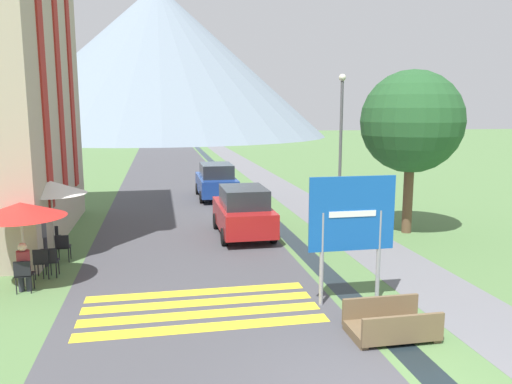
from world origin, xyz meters
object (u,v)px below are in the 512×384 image
at_px(footbridge, 391,325).
at_px(person_seated_far, 24,265).
at_px(person_standing_terrace, 41,233).
at_px(streetlamp, 341,138).
at_px(parked_car_near, 243,211).
at_px(parked_car_far, 216,181).
at_px(tree_by_path, 412,122).
at_px(cafe_chair_near_left, 50,259).
at_px(cafe_chair_nearest, 24,273).
at_px(cafe_umbrella_middle_white, 51,188).
at_px(cafe_chair_near_right, 42,261).
at_px(road_sign, 352,222).
at_px(cafe_umbrella_front_red, 20,210).
at_px(cafe_chair_middle, 63,246).
at_px(cafe_chair_far_left, 53,236).

distance_m(footbridge, person_seated_far, 9.01).
xyz_separation_m(person_standing_terrace, streetlamp, (10.61, 3.86, 2.47)).
relative_size(parked_car_near, parked_car_far, 0.93).
distance_m(footbridge, tree_by_path, 9.99).
distance_m(cafe_chair_near_left, cafe_chair_nearest, 1.17).
height_order(parked_car_far, person_seated_far, parked_car_far).
bearing_deg(cafe_umbrella_middle_white, cafe_chair_near_right, -87.67).
distance_m(cafe_chair_nearest, streetlamp, 12.54).
xyz_separation_m(road_sign, cafe_umbrella_front_red, (-7.89, 2.69, 0.07)).
bearing_deg(cafe_chair_middle, person_seated_far, -120.56).
xyz_separation_m(parked_car_near, tree_by_path, (6.12, -0.66, 3.22)).
bearing_deg(person_seated_far, streetlamp, 29.26).
distance_m(road_sign, parked_car_near, 7.07).
distance_m(parked_car_near, cafe_chair_far_left, 6.49).
height_order(person_seated_far, tree_by_path, tree_by_path).
relative_size(footbridge, cafe_umbrella_middle_white, 0.71).
distance_m(parked_car_far, person_standing_terrace, 12.26).
bearing_deg(person_seated_far, cafe_chair_near_right, 76.35).
height_order(cafe_chair_middle, cafe_chair_near_right, same).
bearing_deg(cafe_chair_near_left, cafe_umbrella_middle_white, 122.48).
bearing_deg(cafe_chair_near_right, cafe_chair_near_left, 17.30).
bearing_deg(cafe_chair_nearest, cafe_chair_far_left, 66.73).
xyz_separation_m(cafe_umbrella_front_red, tree_by_path, (12.59, 3.49, 2.08)).
xyz_separation_m(cafe_chair_near_left, streetlamp, (10.17, 4.95, 2.96)).
height_order(road_sign, cafe_chair_middle, road_sign).
xyz_separation_m(footbridge, tree_by_path, (4.52, 8.01, 3.90)).
bearing_deg(tree_by_path, footbridge, -119.45).
bearing_deg(cafe_chair_near_left, cafe_chair_nearest, -85.40).
xyz_separation_m(parked_car_near, parked_car_far, (-0.08, 8.05, 0.00)).
relative_size(road_sign, cafe_chair_near_right, 3.60).
bearing_deg(cafe_chair_middle, cafe_umbrella_front_red, -124.55).
distance_m(footbridge, cafe_chair_far_left, 11.26).
bearing_deg(tree_by_path, cafe_chair_nearest, -162.33).
relative_size(cafe_chair_near_left, cafe_chair_middle, 1.00).
xyz_separation_m(parked_car_near, person_standing_terrace, (-6.41, -2.45, 0.09)).
distance_m(cafe_chair_middle, cafe_chair_far_left, 1.43).
height_order(cafe_chair_nearest, person_seated_far, person_seated_far).
xyz_separation_m(parked_car_far, tree_by_path, (6.20, -8.71, 3.21)).
xyz_separation_m(cafe_chair_middle, streetlamp, (10.09, 3.52, 2.96)).
bearing_deg(footbridge, tree_by_path, 60.55).
distance_m(streetlamp, tree_by_path, 2.90).
xyz_separation_m(cafe_chair_middle, cafe_umbrella_front_red, (-0.57, -2.04, 1.53)).
height_order(footbridge, person_seated_far, person_seated_far).
bearing_deg(road_sign, cafe_umbrella_middle_white, 145.03).
bearing_deg(cafe_umbrella_front_red, tree_by_path, 15.50).
bearing_deg(cafe_umbrella_middle_white, cafe_chair_middle, -60.39).
bearing_deg(cafe_chair_near_right, person_standing_terrace, 100.90).
bearing_deg(cafe_chair_nearest, parked_car_far, 39.49).
bearing_deg(cafe_chair_middle, cafe_chair_near_left, -112.19).
bearing_deg(person_standing_terrace, cafe_chair_near_right, -78.22).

